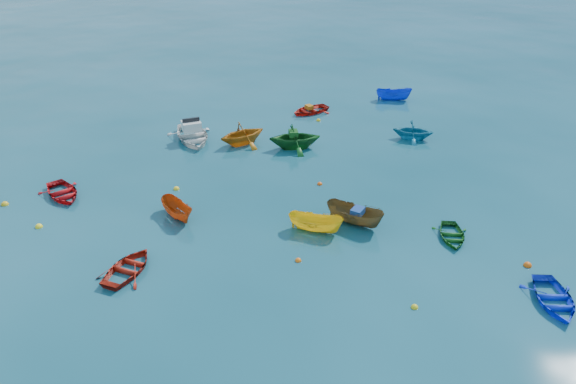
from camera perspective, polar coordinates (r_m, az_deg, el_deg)
ground at (r=27.37m, az=5.95°, el=-4.94°), size 160.00×160.00×0.00m
sampan_brown_mid at (r=28.70m, az=6.73°, el=-3.22°), size 2.36×3.32×1.20m
dinghy_blue_se at (r=25.99m, az=25.30°, el=-10.14°), size 3.56×3.73×0.63m
sampan_yellow_mid at (r=27.97m, az=2.79°, el=-3.98°), size 2.55×2.83×1.08m
dinghy_green_e at (r=28.55m, az=16.27°, el=-4.50°), size 2.94×3.03×0.51m
dinghy_cyan_se at (r=38.89m, az=12.50°, el=5.30°), size 3.46×3.49×1.39m
dinghy_red_nw at (r=26.20m, az=-15.84°, el=-7.79°), size 3.63×3.40×0.61m
sampan_orange_n at (r=29.61m, az=-11.10°, el=-2.50°), size 1.12×2.68×1.02m
dinghy_green_n at (r=36.62m, az=0.70°, el=4.49°), size 4.22×4.02×1.73m
dinghy_red_ne at (r=42.56m, az=2.26°, el=8.08°), size 3.01×2.18×0.62m
sampan_blue_far at (r=45.87m, az=10.65°, el=9.18°), size 2.82×2.56×1.08m
dinghy_red_far at (r=33.36m, az=-21.87°, el=-0.38°), size 2.33×3.16×0.63m
dinghy_orange_far at (r=37.34m, az=-4.62°, el=4.90°), size 3.20×2.78×1.65m
motorboat_white at (r=38.32m, az=-9.66°, el=5.22°), size 3.97×4.84×1.48m
tarp_blue_a at (r=28.25m, az=7.09°, el=-1.97°), size 0.86×0.78×0.34m
tarp_green_b at (r=36.19m, az=0.55°, el=5.98°), size 0.83×0.91×0.36m
tarp_orange_b at (r=42.35m, az=2.16°, el=8.62°), size 0.45×0.59×0.28m
buoy_ye_a at (r=23.92m, az=12.73°, el=-11.38°), size 0.30×0.30×0.30m
buoy_or_b at (r=27.77m, az=23.15°, el=-6.91°), size 0.38×0.38×0.38m
buoy_ye_b at (r=30.89m, az=-23.97°, el=-3.27°), size 0.37×0.37×0.37m
buoy_or_c at (r=25.88m, az=1.05°, el=-7.01°), size 0.29×0.29×0.29m
buoy_ye_c at (r=32.25m, az=-11.27°, el=0.28°), size 0.35×0.35×0.35m
buoy_or_d at (r=32.19m, az=3.24°, el=0.78°), size 0.30×0.30×0.30m
buoy_ye_d at (r=33.76m, az=-26.81°, el=-1.16°), size 0.39×0.39×0.39m
buoy_or_e at (r=39.32m, az=-4.35°, el=6.19°), size 0.33×0.33×0.33m
buoy_ye_e at (r=41.04m, az=3.11°, el=7.24°), size 0.32×0.32×0.32m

